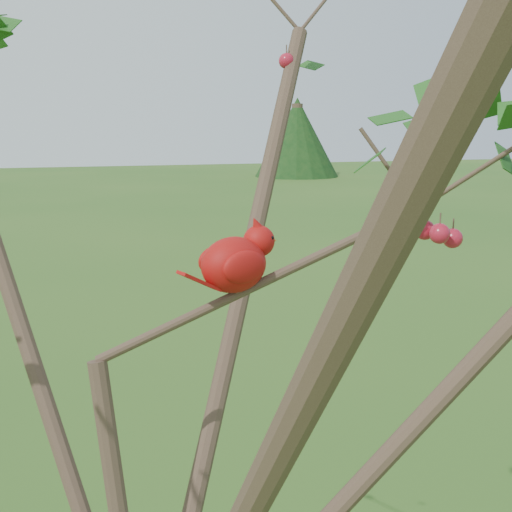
{
  "coord_description": "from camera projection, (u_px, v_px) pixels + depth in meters",
  "views": [
    {
      "loc": [
        -0.12,
        -1.0,
        2.35
      ],
      "look_at": [
        0.24,
        0.1,
        2.12
      ],
      "focal_mm": 45.0,
      "sensor_mm": 36.0,
      "label": 1
    }
  ],
  "objects": [
    {
      "name": "crabapple_tree",
      "position": [
        148.0,
        278.0,
        1.0
      ],
      "size": [
        2.35,
        2.05,
        2.95
      ],
      "color": "#422F23",
      "rests_on": "ground"
    },
    {
      "name": "cardinal",
      "position": [
        237.0,
        261.0,
        1.15
      ],
      "size": [
        0.21,
        0.13,
        0.15
      ],
      "rotation": [
        0.0,
        0.0,
        0.33
      ],
      "color": "red",
      "rests_on": "ground"
    },
    {
      "name": "distant_trees",
      "position": [
        159.0,
        147.0,
        25.24
      ],
      "size": [
        44.11,
        14.53,
        3.77
      ],
      "color": "#422F23",
      "rests_on": "ground"
    }
  ]
}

